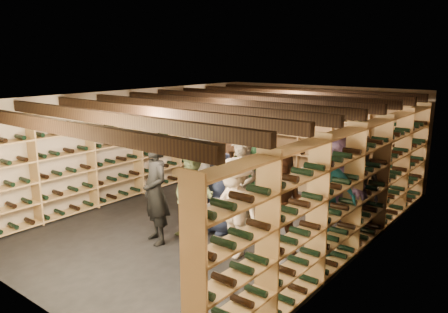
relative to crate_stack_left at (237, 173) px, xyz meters
name	(u,v)px	position (x,y,z in m)	size (l,w,h in m)	color
ground	(226,217)	(0.89, -1.59, -0.42)	(8.00, 8.00, 0.00)	black
walls	(226,158)	(0.89, -1.59, 0.78)	(5.52, 8.02, 2.40)	#BFAB94
ceiling	(226,96)	(0.89, -1.59, 1.98)	(5.50, 8.00, 0.01)	beige
ceiling_joists	(226,104)	(0.89, -1.59, 1.84)	(5.40, 7.12, 0.18)	black
wine_rack_left	(138,148)	(-1.68, -1.59, 0.65)	(0.32, 7.50, 2.15)	tan
wine_rack_right	(353,189)	(3.46, -1.59, 0.65)	(0.32, 7.50, 2.15)	tan
wine_rack_back	(316,137)	(0.89, 2.24, 0.65)	(4.70, 0.30, 2.15)	tan
crate_stack_left	(237,173)	(0.00, 0.00, 0.00)	(0.51, 0.35, 0.85)	#A68158
crate_stack_right	(309,180)	(1.36, 1.01, -0.17)	(0.53, 0.37, 0.51)	#A68158
crate_loose	(322,211)	(2.35, -0.29, -0.34)	(0.50, 0.33, 0.17)	#A68158
person_1	(156,192)	(0.70, -3.26, 0.47)	(0.65, 0.43, 1.79)	black
person_2	(194,196)	(1.13, -2.78, 0.35)	(0.76, 0.59, 1.56)	#4D5937
person_3	(233,208)	(2.05, -2.88, 0.37)	(1.03, 0.59, 1.59)	beige
person_4	(319,197)	(3.07, -1.96, 0.53)	(1.12, 0.46, 1.90)	#1E7288
person_5	(223,158)	(0.01, -0.55, 0.47)	(1.66, 0.53, 1.79)	brown
person_6	(221,193)	(1.29, -2.23, 0.32)	(0.73, 0.47, 1.49)	#1C2440
person_7	(241,191)	(1.82, -2.36, 0.49)	(0.67, 0.44, 1.83)	gray
person_8	(284,204)	(2.63, -2.30, 0.41)	(0.81, 0.63, 1.66)	#422418
person_9	(200,168)	(0.35, -1.74, 0.52)	(1.22, 0.70, 1.89)	#A09C93
person_10	(247,162)	(0.49, -0.29, 0.39)	(0.96, 0.40, 1.63)	#234D2A
person_11	(335,187)	(2.99, -1.21, 0.51)	(1.73, 0.55, 1.86)	gray
person_12	(356,181)	(3.07, -0.45, 0.46)	(0.86, 0.56, 1.76)	#353439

